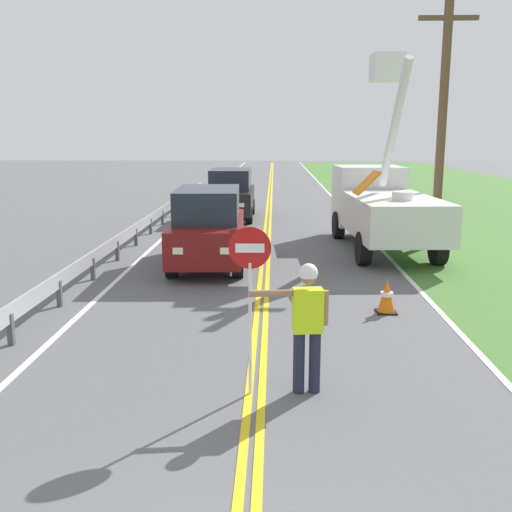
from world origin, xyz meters
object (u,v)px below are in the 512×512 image
stop_sign_paddle (250,273)px  utility_bucket_truck (381,203)px  flagger_worker (307,320)px  oncoming_suv_second (231,194)px  oncoming_suv_nearest (208,227)px  traffic_cone_lead (387,296)px  utility_pole_near (442,120)px

stop_sign_paddle → utility_bucket_truck: (3.66, 10.86, -0.28)m
flagger_worker → stop_sign_paddle: stop_sign_paddle is taller
utility_bucket_truck → oncoming_suv_second: (-5.17, 6.42, -0.37)m
oncoming_suv_nearest → traffic_cone_lead: (4.04, -4.26, -0.72)m
utility_bucket_truck → utility_pole_near: utility_pole_near is taller
utility_bucket_truck → utility_pole_near: (1.90, 0.57, 2.54)m
flagger_worker → utility_bucket_truck: size_ratio=0.26×
oncoming_suv_nearest → oncoming_suv_second: size_ratio=1.01×
oncoming_suv_second → utility_pole_near: utility_pole_near is taller
flagger_worker → utility_bucket_truck: bearing=75.0°
flagger_worker → utility_pole_near: utility_pole_near is taller
stop_sign_paddle → utility_pole_near: size_ratio=0.31×
stop_sign_paddle → traffic_cone_lead: (2.58, 3.86, -1.37)m
stop_sign_paddle → traffic_cone_lead: stop_sign_paddle is taller
flagger_worker → utility_pole_near: size_ratio=0.24×
traffic_cone_lead → stop_sign_paddle: bearing=-123.7°
oncoming_suv_nearest → utility_pole_near: size_ratio=0.62×
utility_bucket_truck → traffic_cone_lead: size_ratio=9.88×
oncoming_suv_second → traffic_cone_lead: oncoming_suv_second is taller
flagger_worker → utility_pole_near: (4.79, 11.34, 2.92)m
stop_sign_paddle → utility_bucket_truck: 11.46m
oncoming_suv_nearest → stop_sign_paddle: bearing=-79.8°
traffic_cone_lead → flagger_worker: bearing=-115.7°
utility_bucket_truck → traffic_cone_lead: 7.16m
stop_sign_paddle → utility_pole_near: 12.91m
stop_sign_paddle → oncoming_suv_nearest: (-1.46, 8.12, -0.65)m
oncoming_suv_second → flagger_worker: bearing=-82.5°
flagger_worker → utility_pole_near: 12.65m
stop_sign_paddle → utility_pole_near: utility_pole_near is taller
utility_bucket_truck → utility_pole_near: bearing=16.8°
utility_bucket_truck → traffic_cone_lead: bearing=-98.8°
stop_sign_paddle → flagger_worker: bearing=6.6°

